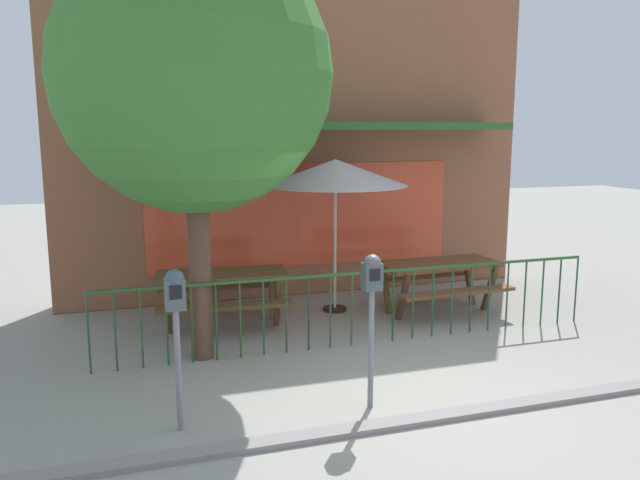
{
  "coord_description": "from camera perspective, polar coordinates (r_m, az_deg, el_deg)",
  "views": [
    {
      "loc": [
        -2.9,
        -5.55,
        2.74
      ],
      "look_at": [
        -0.44,
        2.12,
        1.33
      ],
      "focal_mm": 35.42,
      "sensor_mm": 36.0,
      "label": 1
    }
  ],
  "objects": [
    {
      "name": "ground",
      "position": [
        6.84,
        9.25,
        -13.82
      ],
      "size": [
        40.0,
        40.0,
        0.0
      ],
      "primitive_type": "plane",
      "color": "gray"
    },
    {
      "name": "pub_storefront",
      "position": [
        10.56,
        -1.86,
        9.84
      ],
      "size": [
        7.87,
        1.38,
        5.47
      ],
      "color": "#55322B",
      "rests_on": "ground"
    },
    {
      "name": "patio_fence_front",
      "position": [
        8.1,
        3.85,
        -4.94
      ],
      "size": [
        6.64,
        0.04,
        0.97
      ],
      "color": "#264E25",
      "rests_on": "ground"
    },
    {
      "name": "picnic_table_left",
      "position": [
        8.94,
        -8.84,
        -3.95
      ],
      "size": [
        1.92,
        1.52,
        0.79
      ],
      "color": "brown",
      "rests_on": "ground"
    },
    {
      "name": "picnic_table_right",
      "position": [
        9.7,
        10.63,
        -2.91
      ],
      "size": [
        1.86,
        1.44,
        0.79
      ],
      "color": "brown",
      "rests_on": "ground"
    },
    {
      "name": "patio_umbrella",
      "position": [
        9.37,
        1.39,
        6.07
      ],
      "size": [
        2.15,
        2.15,
        2.31
      ],
      "color": "black",
      "rests_on": "ground"
    },
    {
      "name": "parking_meter_near",
      "position": [
        5.81,
        -12.92,
        -5.93
      ],
      "size": [
        0.18,
        0.17,
        1.52
      ],
      "color": "slate",
      "rests_on": "ground"
    },
    {
      "name": "parking_meter_far",
      "position": [
        6.14,
        4.7,
        -4.55
      ],
      "size": [
        0.18,
        0.17,
        1.56
      ],
      "color": "slate",
      "rests_on": "ground"
    },
    {
      "name": "street_tree",
      "position": [
        7.49,
        -11.37,
        14.42
      ],
      "size": [
        3.17,
        3.17,
        4.95
      ],
      "color": "brown",
      "rests_on": "ground"
    },
    {
      "name": "curb_edge",
      "position": [
        6.43,
        11.38,
        -15.5
      ],
      "size": [
        11.02,
        0.2,
        0.11
      ],
      "primitive_type": "cube",
      "color": "gray",
      "rests_on": "ground"
    }
  ]
}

